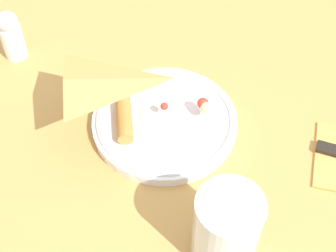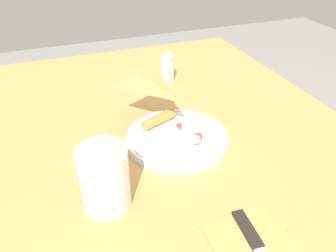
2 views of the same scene
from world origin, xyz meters
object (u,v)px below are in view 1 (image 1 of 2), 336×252
at_px(salt_shaker, 11,35).
at_px(dining_table, 188,167).
at_px(milk_glass, 226,231).
at_px(plate_pizza, 166,119).

bearing_deg(salt_shaker, dining_table, -14.43).
height_order(milk_glass, salt_shaker, milk_glass).
distance_m(dining_table, milk_glass, 0.25).
bearing_deg(dining_table, plate_pizza, 178.26).
distance_m(milk_glass, salt_shaker, 0.50).
distance_m(dining_table, salt_shaker, 0.37).
height_order(dining_table, plate_pizza, plate_pizza).
xyz_separation_m(dining_table, plate_pizza, (-0.04, 0.00, 0.11)).
bearing_deg(milk_glass, plate_pizza, 124.95).
bearing_deg(plate_pizza, dining_table, -1.74).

